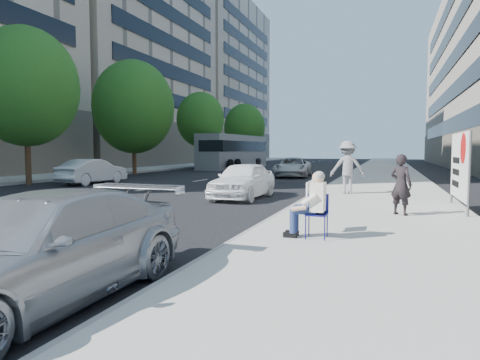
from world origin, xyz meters
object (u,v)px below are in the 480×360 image
at_px(seated_protester, 311,201).
at_px(white_sedan_near, 243,180).
at_px(jogger, 347,167).
at_px(parked_sedan, 38,249).
at_px(protest_banner, 459,166).
at_px(white_sedan_mid, 93,171).
at_px(pedestrian_woman, 401,185).
at_px(bus, 234,152).
at_px(white_sedan_far, 293,167).
at_px(motorcycle, 259,173).

xyz_separation_m(seated_protester, white_sedan_near, (-3.84, 7.21, -0.17)).
relative_size(seated_protester, jogger, 0.63).
bearing_deg(white_sedan_near, seated_protester, -60.87).
height_order(seated_protester, parked_sedan, seated_protester).
bearing_deg(jogger, white_sedan_near, 12.13).
distance_m(jogger, protest_banner, 4.91).
bearing_deg(parked_sedan, white_sedan_mid, 127.33).
bearing_deg(parked_sedan, white_sedan_near, 97.41).
relative_size(protest_banner, white_sedan_mid, 0.74).
height_order(pedestrian_woman, bus, bus).
relative_size(seated_protester, bus, 0.11).
height_order(seated_protester, white_sedan_near, seated_protester).
relative_size(pedestrian_woman, white_sedan_far, 0.33).
relative_size(seated_protester, white_sedan_near, 0.32).
relative_size(pedestrian_woman, protest_banner, 0.52).
xyz_separation_m(jogger, motorcycle, (-4.83, 4.09, -0.54)).
xyz_separation_m(jogger, protest_banner, (3.44, -3.50, 0.22)).
xyz_separation_m(seated_protester, motorcycle, (-4.92, 13.01, -0.24)).
bearing_deg(bus, jogger, -56.52).
distance_m(jogger, white_sedan_near, 4.14).
xyz_separation_m(seated_protester, protest_banner, (3.34, 5.42, 0.53)).
bearing_deg(motorcycle, seated_protester, -69.86).
relative_size(seated_protester, motorcycle, 0.64).
height_order(jogger, bus, bus).
height_order(jogger, protest_banner, protest_banner).
relative_size(jogger, white_sedan_near, 0.50).
distance_m(white_sedan_near, white_sedan_far, 13.33).
distance_m(protest_banner, white_sedan_near, 7.43).
relative_size(parked_sedan, white_sedan_near, 1.12).
bearing_deg(seated_protester, bus, 112.31).
distance_m(parked_sedan, motorcycle, 17.42).
height_order(motorcycle, bus, bus).
xyz_separation_m(white_sedan_near, bus, (-9.40, 25.06, 0.93)).
height_order(protest_banner, white_sedan_near, protest_banner).
xyz_separation_m(seated_protester, white_sedan_mid, (-13.81, 11.09, -0.20)).
distance_m(seated_protester, bus, 34.89).
xyz_separation_m(white_sedan_near, white_sedan_far, (-0.89, 13.30, -0.03)).
relative_size(white_sedan_mid, bus, 0.34).
height_order(protest_banner, motorcycle, protest_banner).
bearing_deg(pedestrian_woman, bus, -31.47).
xyz_separation_m(parked_sedan, bus, (-10.67, 36.52, 0.97)).
relative_size(protest_banner, white_sedan_near, 0.74).
bearing_deg(pedestrian_woman, jogger, -39.92).
xyz_separation_m(white_sedan_mid, motorcycle, (8.89, 1.91, -0.04)).
height_order(jogger, white_sedan_far, jogger).
relative_size(pedestrian_woman, motorcycle, 0.79).
bearing_deg(parked_sedan, bus, 107.40).
relative_size(jogger, parked_sedan, 0.45).
height_order(seated_protester, jogger, jogger).
relative_size(white_sedan_near, white_sedan_mid, 1.00).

